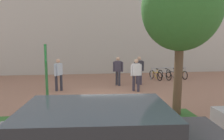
# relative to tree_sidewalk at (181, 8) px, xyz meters

# --- Properties ---
(ground_plane) EXTENTS (60.00, 60.00, 0.00)m
(ground_plane) POSITION_rel_tree_sidewalk_xyz_m (-2.00, 2.41, -3.65)
(ground_plane) COLOR #936651
(building_facade) EXTENTS (28.00, 1.20, 10.00)m
(building_facade) POSITION_rel_tree_sidewalk_xyz_m (-2.00, 10.81, 1.35)
(building_facade) COLOR #B2ADA3
(building_facade) RESTS_ON ground
(planter_strip) EXTENTS (7.00, 1.10, 0.16)m
(planter_strip) POSITION_rel_tree_sidewalk_xyz_m (-2.92, -0.08, -3.57)
(planter_strip) COLOR #336028
(planter_strip) RESTS_ON ground
(tree_sidewalk) EXTENTS (2.52, 2.52, 5.07)m
(tree_sidewalk) POSITION_rel_tree_sidewalk_xyz_m (0.00, 0.00, 0.00)
(tree_sidewalk) COLOR brown
(tree_sidewalk) RESTS_ON ground
(parking_sign_post) EXTENTS (0.09, 0.36, 2.52)m
(parking_sign_post) POSITION_rel_tree_sidewalk_xyz_m (-4.22, -0.08, -2.01)
(parking_sign_post) COLOR #2D7238
(parking_sign_post) RESTS_ON ground
(bike_at_sign) EXTENTS (1.68, 0.42, 0.86)m
(bike_at_sign) POSITION_rel_tree_sidewalk_xyz_m (-4.15, 0.00, -3.30)
(bike_at_sign) COLOR black
(bike_at_sign) RESTS_ON ground
(bike_rack_cluster) EXTENTS (2.65, 1.73, 0.83)m
(bike_rack_cluster) POSITION_rel_tree_sidewalk_xyz_m (2.70, 7.16, -3.30)
(bike_rack_cluster) COLOR #99999E
(bike_rack_cluster) RESTS_ON ground
(bollard_steel) EXTENTS (0.16, 0.16, 0.90)m
(bollard_steel) POSITION_rel_tree_sidewalk_xyz_m (0.26, 5.90, -3.20)
(bollard_steel) COLOR #ADADB2
(bollard_steel) RESTS_ON ground
(person_casual_tan) EXTENTS (0.41, 0.54, 1.72)m
(person_casual_tan) POSITION_rel_tree_sidewalk_xyz_m (-4.49, 4.55, -2.67)
(person_casual_tan) COLOR #2D2D38
(person_casual_tan) RESTS_ON ground
(person_suited_navy) EXTENTS (0.59, 0.36, 1.72)m
(person_suited_navy) POSITION_rel_tree_sidewalk_xyz_m (-1.16, 5.50, -2.67)
(person_suited_navy) COLOR #2D2D38
(person_suited_navy) RESTS_ON ground
(person_suited_dark) EXTENTS (0.61, 0.41, 1.72)m
(person_suited_dark) POSITION_rel_tree_sidewalk_xyz_m (0.17, 5.67, -2.67)
(person_suited_dark) COLOR #383342
(person_suited_dark) RESTS_ON ground
(person_shirt_white) EXTENTS (0.61, 0.34, 1.72)m
(person_shirt_white) POSITION_rel_tree_sidewalk_xyz_m (-0.44, 3.94, -2.67)
(person_shirt_white) COLOR #383342
(person_shirt_white) RESTS_ON ground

